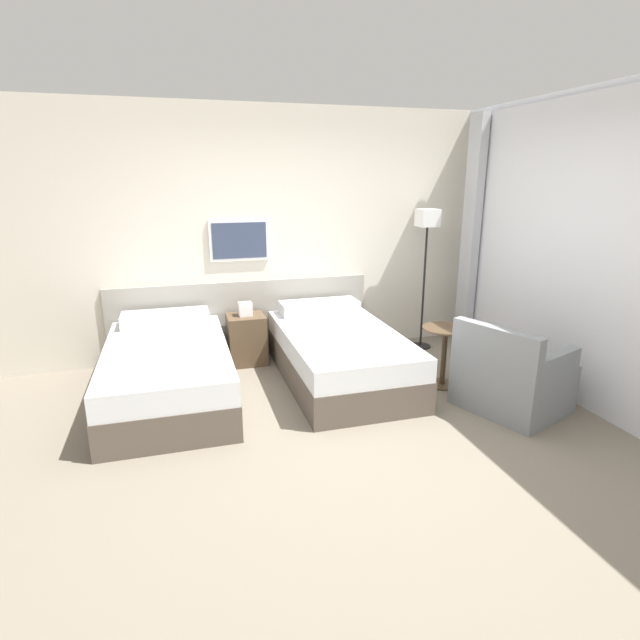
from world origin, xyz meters
The scene contains 9 objects.
ground_plane centered at (0.00, 0.00, 0.00)m, with size 16.00×16.00×0.00m, color slate.
wall_headboard centered at (-0.04, 2.17, 1.30)m, with size 10.00×0.10×2.70m.
wall_window centered at (2.14, -0.07, 1.34)m, with size 0.21×4.64×2.70m.
bed_near_door centered at (-1.41, 1.15, 0.26)m, with size 1.08×1.94×0.64m.
bed_near_window centered at (0.23, 1.15, 0.26)m, with size 1.08×1.94×0.64m.
nightstand centered at (-0.59, 1.87, 0.28)m, with size 0.40×0.38×0.68m.
floor_lamp centered at (1.48, 1.81, 1.32)m, with size 0.24×0.24×1.62m.
side_table centered at (1.15, 0.72, 0.41)m, with size 0.44×0.44×0.59m.
armchair centered at (1.45, 0.10, 0.27)m, with size 0.96×1.00×0.80m.
Camera 1 is at (-1.27, -3.29, 1.97)m, focal length 28.00 mm.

